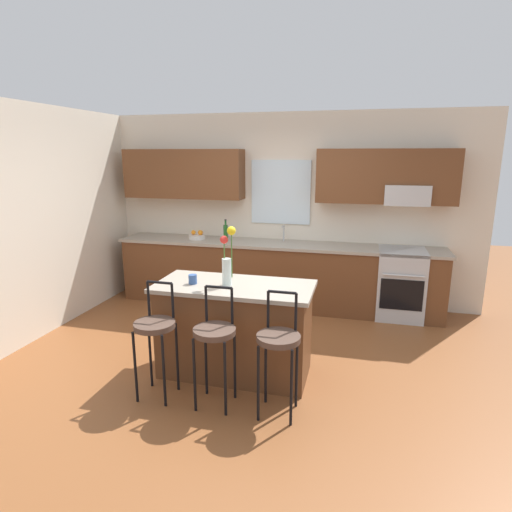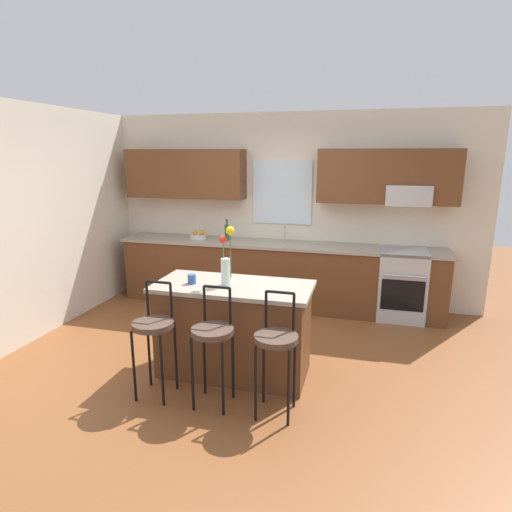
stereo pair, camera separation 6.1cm
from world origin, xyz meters
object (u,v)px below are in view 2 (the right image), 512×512
bar_stool_far (276,343)px  bottle_olive_oil (227,232)px  bar_stool_middle (213,336)px  flower_vase (226,260)px  kitchen_island (233,329)px  fruit_bowl_oranges (198,236)px  mug_ceramic (192,279)px  bar_stool_near (154,329)px  oven_range (401,284)px

bar_stool_far → bottle_olive_oil: bearing=116.6°
bottle_olive_oil → bar_stool_middle: bearing=-74.0°
bar_stool_far → flower_vase: 0.96m
kitchen_island → fruit_bowl_oranges: (-1.18, 2.00, 0.50)m
bar_stool_middle → fruit_bowl_oranges: (-1.18, 2.57, 0.33)m
bar_stool_middle → mug_ceramic: (-0.39, 0.49, 0.33)m
bar_stool_far → mug_ceramic: bar_stool_far is taller
bar_stool_near → bar_stool_middle: bearing=0.0°
bottle_olive_oil → oven_range: bearing=-0.6°
oven_range → bottle_olive_oil: bottle_olive_oil is taller
mug_ceramic → fruit_bowl_oranges: (-0.79, 2.08, -0.00)m
oven_range → mug_ceramic: bearing=-135.4°
kitchen_island → flower_vase: 0.70m
kitchen_island → bar_stool_middle: bearing=-90.0°
oven_range → flower_vase: (-1.74, -2.02, 0.70)m
kitchen_island → fruit_bowl_oranges: size_ratio=6.30×
kitchen_island → bottle_olive_oil: 2.21m
mug_ceramic → bottle_olive_oil: 2.11m
kitchen_island → fruit_bowl_oranges: bearing=120.5°
kitchen_island → bar_stool_far: bearing=-45.9°
bar_stool_far → fruit_bowl_oranges: bearing=123.9°
flower_vase → bar_stool_far: bearing=-41.5°
bar_stool_near → fruit_bowl_oranges: fruit_bowl_oranges is taller
mug_ceramic → bottle_olive_oil: (-0.35, 2.08, 0.08)m
bar_stool_near → flower_vase: (0.50, 0.53, 0.53)m
oven_range → bar_stool_far: bearing=-114.1°
oven_range → bar_stool_near: 3.40m
bar_stool_far → bottle_olive_oil: size_ratio=3.42×
kitchen_island → bar_stool_near: size_ratio=1.45×
flower_vase → bottle_olive_oil: flower_vase is taller
kitchen_island → fruit_bowl_oranges: 2.38m
bar_stool_far → mug_ceramic: bearing=152.3°
bar_stool_far → fruit_bowl_oranges: (-1.73, 2.57, 0.33)m
bar_stool_middle → bar_stool_near: bearing=180.0°
bar_stool_far → bar_stool_near: bearing=180.0°
bar_stool_far → flower_vase: bearing=138.5°
bar_stool_middle → flower_vase: 0.75m
kitchen_island → flower_vase: flower_vase is taller
bar_stool_middle → mug_ceramic: bearing=128.3°
oven_range → flower_vase: bearing=-130.8°
bar_stool_far → kitchen_island: bearing=134.1°
kitchen_island → oven_range: bearing=49.5°
kitchen_island → bar_stool_middle: size_ratio=1.45×
bar_stool_middle → bottle_olive_oil: (-0.74, 2.57, 0.41)m
kitchen_island → bar_stool_near: bar_stool_near is taller
oven_range → fruit_bowl_oranges: size_ratio=3.83×
bar_stool_near → bottle_olive_oil: bearing=94.2°
oven_range → fruit_bowl_oranges: (-2.87, 0.02, 0.50)m
oven_range → kitchen_island: (-1.69, -1.98, 0.00)m
fruit_bowl_oranges → oven_range: bearing=-0.5°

